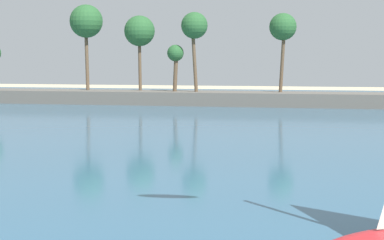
# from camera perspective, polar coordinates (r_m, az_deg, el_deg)

# --- Properties ---
(sea) EXTENTS (220.00, 105.23, 0.06)m
(sea) POSITION_cam_1_polar(r_m,az_deg,el_deg) (67.25, 5.49, 0.48)
(sea) COLOR #33607F
(sea) RESTS_ON ground
(palm_headland) EXTENTS (95.57, 6.45, 13.43)m
(palm_headland) POSITION_cam_1_polar(r_m,az_deg,el_deg) (79.88, 5.19, 3.61)
(palm_headland) COLOR #605B54
(palm_headland) RESTS_ON ground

